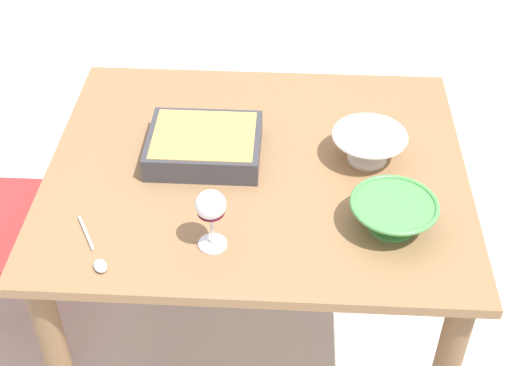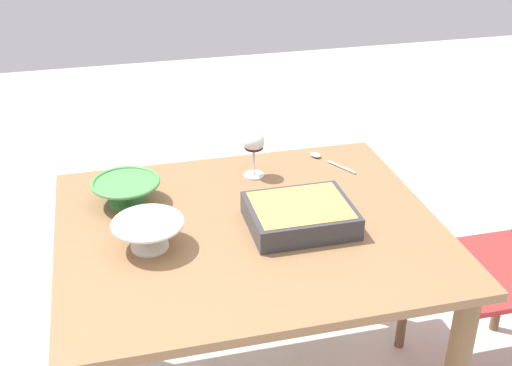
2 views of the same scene
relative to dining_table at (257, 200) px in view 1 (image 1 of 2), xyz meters
The scene contains 7 objects.
ground_plane 0.61m from the dining_table, ahead, with size 8.00×8.00×0.00m, color beige.
dining_table is the anchor object (origin of this frame).
wine_glass 0.40m from the dining_table, 106.16° to the right, with size 0.07×0.07×0.16m.
casserole_dish 0.22m from the dining_table, 166.21° to the left, with size 0.30×0.25×0.07m.
mixing_bowl 0.35m from the dining_table, ahead, with size 0.20×0.20×0.09m.
small_bowl 0.44m from the dining_table, 33.01° to the right, with size 0.22×0.22×0.08m.
serving_spoon 0.53m from the dining_table, 134.41° to the right, with size 0.12×0.19×0.01m.
Camera 1 is at (0.08, -1.52, 1.98)m, focal length 50.85 mm.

